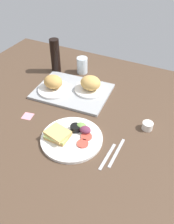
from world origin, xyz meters
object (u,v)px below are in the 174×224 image
object	(u,v)px
sticky_note	(28,116)
fork	(107,156)
bread_plate_far	(91,85)
soda_bottle	(55,56)
plate_with_salad	(71,136)
knife	(117,152)
drinking_glass	(82,65)
espresso_cup	(147,126)
serving_tray	(73,91)
bread_plate_near	(54,85)

from	to	relation	value
sticky_note	fork	bearing A→B (deg)	-7.57
bread_plate_far	soda_bottle	bearing A→B (deg)	158.53
plate_with_salad	knife	xyz separation A→B (cm)	(23.65, 1.60, -1.38)
drinking_glass	espresso_cup	distance (cm)	66.85
bread_plate_far	knife	xyz separation A→B (cm)	(32.21, -38.39, -5.50)
serving_tray	fork	size ratio (longest dim) A/B	2.65
bread_plate_near	espresso_cup	xyz separation A→B (cm)	(61.29, -6.90, -3.29)
bread_plate_far	fork	bearing A→B (deg)	-55.43
bread_plate_far	fork	world-z (taller)	bread_plate_far
bread_plate_far	drinking_glass	world-z (taller)	bread_plate_far
serving_tray	sticky_note	bearing A→B (deg)	-109.84
bread_plate_near	espresso_cup	bearing A→B (deg)	-6.42
bread_plate_far	plate_with_salad	xyz separation A→B (cm)	(8.57, -39.99, -4.12)
plate_with_salad	soda_bottle	distance (cm)	67.98
soda_bottle	fork	distance (cm)	83.96
drinking_glass	knife	distance (cm)	75.64
plate_with_salad	sticky_note	world-z (taller)	plate_with_salad
espresso_cup	fork	bearing A→B (deg)	-113.11
drinking_glass	espresso_cup	world-z (taller)	drinking_glass
espresso_cup	sticky_note	world-z (taller)	espresso_cup
knife	bread_plate_near	bearing A→B (deg)	61.53
bread_plate_far	fork	xyz separation A→B (cm)	(29.21, -42.39, -5.50)
espresso_cup	sticky_note	size ratio (longest dim) A/B	1.00
serving_tray	knife	size ratio (longest dim) A/B	2.37
bread_plate_near	plate_with_salad	xyz separation A→B (cm)	(29.39, -30.87, -3.66)
drinking_glass	sticky_note	xyz separation A→B (cm)	(-5.46, -55.38, -5.49)
soda_bottle	sticky_note	world-z (taller)	soda_bottle
drinking_glass	soda_bottle	world-z (taller)	soda_bottle
plate_with_salad	fork	bearing A→B (deg)	-6.64
plate_with_salad	serving_tray	bearing A→B (deg)	117.96
bread_plate_near	serving_tray	bearing A→B (deg)	22.80
drinking_glass	sticky_note	distance (cm)	55.92
bread_plate_far	knife	size ratio (longest dim) A/B	1.03
plate_with_salad	sticky_note	xyz separation A→B (cm)	(-29.95, 4.32, -1.57)
knife	bread_plate_far	bearing A→B (deg)	40.43
drinking_glass	knife	size ratio (longest dim) A/B	0.58
bread_plate_near	espresso_cup	distance (cm)	61.76
soda_bottle	fork	world-z (taller)	soda_bottle
knife	sticky_note	xyz separation A→B (cm)	(-53.60, 2.72, -0.19)
plate_with_salad	bread_plate_near	bearing A→B (deg)	133.58
bread_plate_near	fork	xyz separation A→B (cm)	(50.03, -33.28, -5.04)
soda_bottle	espresso_cup	size ratio (longest dim) A/B	4.21
plate_with_salad	drinking_glass	distance (cm)	64.65
fork	serving_tray	bearing A→B (deg)	47.83
serving_tray	drinking_glass	size ratio (longest dim) A/B	4.05
plate_with_salad	fork	size ratio (longest dim) A/B	1.80
bread_plate_near	fork	distance (cm)	60.30
bread_plate_far	drinking_glass	xyz separation A→B (cm)	(-15.93, 19.71, -0.20)
soda_bottle	knife	bearing A→B (deg)	-38.26
bread_plate_near	plate_with_salad	bearing A→B (deg)	-46.42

